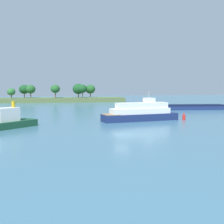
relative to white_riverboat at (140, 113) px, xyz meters
The scene contains 6 objects.
ground_plane 19.27m from the white_riverboat, 116.77° to the right, with size 400.00×400.00×0.00m, color teal.
treeline_island 86.76m from the white_riverboat, 107.90° to the left, with size 86.88×13.29×9.73m.
white_riverboat is the anchor object (origin of this frame).
cargo_barge 35.80m from the white_riverboat, 46.05° to the left, with size 32.27×8.64×5.88m.
tugboat 29.56m from the white_riverboat, 168.03° to the right, with size 11.46×10.88×5.13m.
channel_buoy_red 10.54m from the white_riverboat, ahead, with size 0.70×0.70×1.90m.
Camera 1 is at (-9.78, -40.73, 7.81)m, focal length 41.42 mm.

